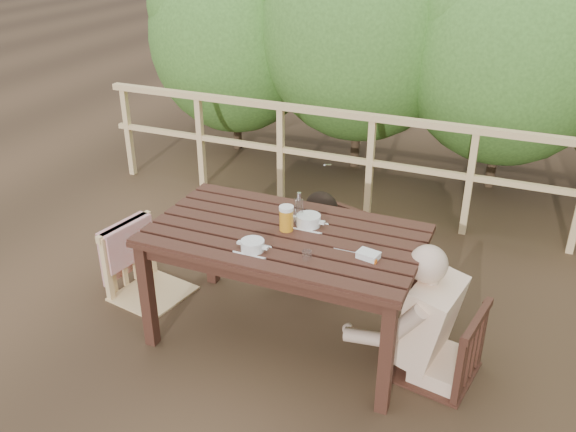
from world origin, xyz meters
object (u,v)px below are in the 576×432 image
at_px(chair_far, 332,220).
at_px(bottle, 299,210).
at_px(chair_right, 443,309).
at_px(diner_right, 453,277).
at_px(soup_near, 253,246).
at_px(beer_glass, 286,219).
at_px(woman, 333,209).
at_px(chair_left, 146,235).
at_px(butter_tub, 368,256).
at_px(table, 285,287).
at_px(tumbler, 307,256).
at_px(soup_far, 309,221).

relative_size(chair_far, bottle, 4.16).
distance_m(chair_right, diner_right, 0.24).
height_order(soup_near, beer_glass, beer_glass).
bearing_deg(diner_right, chair_right, 100.12).
relative_size(woman, soup_near, 4.88).
xyz_separation_m(chair_left, diner_right, (2.18, -0.04, 0.20)).
bearing_deg(chair_right, chair_left, -81.05).
xyz_separation_m(chair_far, soup_near, (-0.11, -1.14, 0.34)).
height_order(chair_far, beer_glass, chair_far).
height_order(chair_right, soup_near, chair_right).
bearing_deg(butter_tub, diner_right, 27.45).
height_order(table, tumbler, tumbler).
bearing_deg(beer_glass, soup_far, 46.93).
xyz_separation_m(diner_right, soup_near, (-1.14, -0.31, 0.12)).
bearing_deg(chair_right, tumbler, -59.87).
bearing_deg(tumbler, bottle, 118.07).
bearing_deg(soup_far, tumbler, -70.18).
bearing_deg(tumbler, woman, 101.17).
relative_size(beer_glass, butter_tub, 1.40).
bearing_deg(soup_near, bottle, 72.70).
xyz_separation_m(chair_left, chair_right, (2.15, -0.04, -0.03)).
bearing_deg(diner_right, butter_tub, 115.77).
bearing_deg(woman, chair_right, 157.30).
xyz_separation_m(woman, soup_near, (-0.11, -1.16, 0.25)).
height_order(chair_right, butter_tub, chair_right).
bearing_deg(chair_far, table, -73.77).
xyz_separation_m(chair_far, soup_far, (0.08, -0.72, 0.34)).
xyz_separation_m(soup_near, tumbler, (0.34, 0.03, -0.01)).
relative_size(soup_near, tumbler, 3.55).
bearing_deg(chair_far, tumbler, -60.79).
distance_m(table, soup_near, 0.53).
distance_m(soup_far, bottle, 0.10).
bearing_deg(bottle, chair_left, -177.02).
relative_size(woman, butter_tub, 9.06).
distance_m(chair_left, beer_glass, 1.18).
distance_m(chair_left, diner_right, 2.19).
bearing_deg(diner_right, chair_left, 98.97).
relative_size(table, butter_tub, 13.39).
relative_size(chair_left, chair_far, 1.03).
height_order(table, chair_far, chair_far).
height_order(soup_far, butter_tub, soup_far).
bearing_deg(chair_left, table, -83.50).
bearing_deg(butter_tub, chair_right, 28.44).
relative_size(chair_far, tumbler, 14.85).
height_order(chair_left, beer_glass, chair_left).
distance_m(chair_far, soup_near, 1.20).
height_order(chair_left, chair_right, chair_left).
height_order(chair_left, woman, woman).
distance_m(chair_far, butter_tub, 1.16).
xyz_separation_m(chair_far, butter_tub, (0.55, -0.97, 0.32)).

